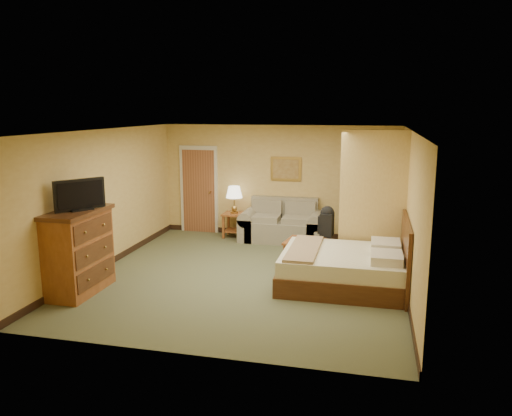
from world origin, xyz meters
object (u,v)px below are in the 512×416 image
(loveseat, at_px, (282,227))
(dresser, at_px, (78,251))
(coffee_table, at_px, (305,247))
(bed, at_px, (349,268))

(loveseat, distance_m, dresser, 4.79)
(loveseat, relative_size, dresser, 1.37)
(coffee_table, xyz_separation_m, bed, (0.91, -1.10, -0.00))
(bed, bearing_deg, loveseat, 121.49)
(dresser, bearing_deg, bed, 16.76)
(loveseat, height_order, dresser, dresser)
(coffee_table, height_order, dresser, dresser)
(dresser, relative_size, bed, 0.64)
(coffee_table, distance_m, dresser, 4.15)
(loveseat, xyz_separation_m, dresser, (-2.65, -3.97, 0.39))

